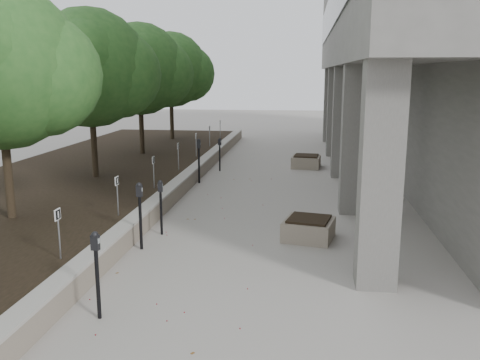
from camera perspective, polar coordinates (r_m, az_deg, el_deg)
The scene contains 22 objects.
ground at distance 9.12m, azimuth -6.81°, elevation -12.76°, with size 90.00×90.00×0.00m, color #9D9890.
retaining_wall at distance 17.83m, azimuth -5.54°, elevation 0.34°, with size 0.39×26.00×0.50m, color gray, non-canonical shape.
planting_bed at distance 18.99m, azimuth -16.42°, elevation 0.46°, with size 7.00×26.00×0.40m, color black.
crabapple_tree_2 at distance 13.03m, azimuth -24.91°, elevation 7.83°, with size 4.60×4.00×5.44m, color #275821, non-canonical shape.
crabapple_tree_3 at distance 17.46m, azimuth -16.17°, elevation 9.19°, with size 4.60×4.00×5.44m, color #275821, non-canonical shape.
crabapple_tree_4 at distance 22.14m, azimuth -11.01°, elevation 9.90°, with size 4.60×4.00×5.44m, color #275821, non-canonical shape.
crabapple_tree_5 at distance 26.94m, azimuth -7.66°, elevation 10.31°, with size 4.60×4.00×5.44m, color #275821, non-canonical shape.
parking_sign_2 at distance 10.05m, azimuth -19.41°, elevation -5.67°, with size 0.04×0.22×0.96m, color black, non-canonical shape.
parking_sign_3 at distance 12.70m, azimuth -13.40°, elevation -1.73°, with size 0.04×0.22×0.96m, color black, non-canonical shape.
parking_sign_4 at distance 15.47m, azimuth -9.53°, elevation 0.84°, with size 0.04×0.22×0.96m, color black, non-canonical shape.
parking_sign_5 at distance 18.32m, azimuth -6.84°, elevation 2.62°, with size 0.04×0.22×0.96m, color black, non-canonical shape.
parking_sign_6 at distance 21.21m, azimuth -4.88°, elevation 3.91°, with size 0.04×0.22×0.96m, color black, non-canonical shape.
parking_sign_7 at distance 24.12m, azimuth -3.38°, elevation 4.89°, with size 0.04×0.22×0.96m, color black, non-canonical shape.
parking_sign_8 at distance 27.06m, azimuth -2.21°, elevation 5.65°, with size 0.04×0.22×0.96m, color black, non-canonical shape.
parking_meter_1 at distance 8.37m, azimuth -15.52°, elevation -10.15°, with size 0.14×0.10×1.42m, color black, non-canonical shape.
parking_meter_2 at distance 11.33m, azimuth -10.98°, elevation -3.95°, with size 0.15×0.11×1.49m, color black, non-canonical shape.
parking_meter_3 at distance 12.29m, azimuth -8.74°, elevation -3.03°, with size 0.13×0.09×1.32m, color black, non-canonical shape.
parking_meter_4 at distance 17.87m, azimuth -4.57°, elevation 2.11°, with size 0.15×0.11×1.56m, color black, non-canonical shape.
parking_meter_5 at distance 20.05m, azimuth -2.26°, elevation 2.82°, with size 0.13×0.09×1.30m, color black, non-canonical shape.
planter_front at distance 12.05m, azimuth 7.61°, elevation -5.32°, with size 1.08×1.08×0.50m, color gray, non-canonical shape.
planter_back at distance 21.02m, azimuth 7.32°, elevation 2.07°, with size 1.11×1.11×0.52m, color gray, non-canonical shape.
berry_scatter at distance 13.74m, azimuth -2.17°, elevation -4.11°, with size 3.30×14.10×0.02m, color maroon, non-canonical shape.
Camera 1 is at (2.09, -8.03, 3.78)m, focal length 38.55 mm.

